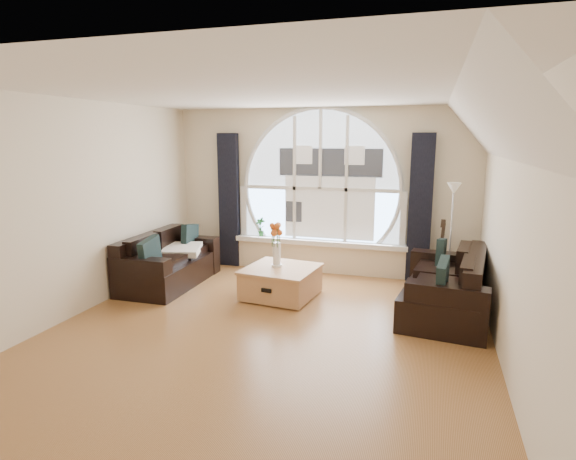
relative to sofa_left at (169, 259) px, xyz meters
The scene contains 21 objects.
ground 2.46m from the sofa_left, 33.15° to the right, with size 5.00×5.50×0.01m, color brown.
ceiling 3.35m from the sofa_left, 33.15° to the right, with size 5.00×5.50×0.01m, color silver.
wall_back 2.66m from the sofa_left, 34.91° to the left, with size 5.00×0.01×2.70m, color beige.
wall_front 4.66m from the sofa_left, 63.48° to the right, with size 5.00×0.01×2.70m, color beige.
wall_left 1.70m from the sofa_left, 109.25° to the right, with size 0.01×5.50×2.70m, color beige.
wall_right 4.82m from the sofa_left, 16.34° to the right, with size 0.01×5.50×2.70m, color beige.
attic_slope 4.85m from the sofa_left, 17.43° to the right, with size 0.92×5.50×0.72m, color silver.
arched_window 2.75m from the sofa_left, 34.34° to the left, with size 2.60×0.06×2.15m, color silver.
window_sill 2.43m from the sofa_left, 32.97° to the left, with size 2.90×0.22×0.08m, color white.
window_frame 2.74m from the sofa_left, 33.76° to the left, with size 2.76×0.08×2.15m, color white.
neighbor_house 2.81m from the sofa_left, 32.18° to the left, with size 1.70×0.02×1.50m, color silver.
curtain_left 1.56m from the sofa_left, 71.48° to the left, with size 0.35×0.12×2.30m, color black.
curtain_right 3.93m from the sofa_left, 19.68° to the left, with size 0.35×0.12×2.30m, color black.
sofa_left is the anchor object (origin of this frame).
sofa_right 4.01m from the sofa_left, ahead, with size 0.90×1.80×0.80m, color black.
coffee_chest 1.83m from the sofa_left, ahead, with size 0.96×0.96×0.47m, color #B17B4E.
throw_blanket 0.27m from the sofa_left, 66.56° to the left, with size 0.55×0.55×0.10m, color silver.
vase_flowers 1.79m from the sofa_left, ahead, with size 0.24×0.24×0.70m, color white.
floor_lamp 4.20m from the sofa_left, 12.31° to the left, with size 0.24×0.24×1.60m, color #B2B2B2.
guitar 4.11m from the sofa_left, 14.73° to the left, with size 0.36×0.24×1.06m, color brown.
potted_plant 1.69m from the sofa_left, 52.77° to the left, with size 0.17×0.12×0.33m, color #1E6023.
Camera 1 is at (1.74, -4.76, 2.22)m, focal length 29.14 mm.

